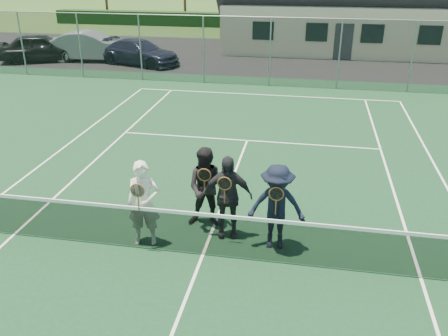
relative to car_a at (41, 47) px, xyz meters
The scene contains 14 objects.
ground 13.38m from the car_a, 14.37° to the left, with size 220.00×220.00×0.00m, color #2A491A.
court_surface 21.13m from the car_a, 52.21° to the right, with size 30.00×30.00×0.02m, color #14381E.
tarmac_carpark 9.56m from the car_a, 20.35° to the left, with size 40.00×12.00×0.01m, color black.
hedge_row 20.05m from the car_a, 49.81° to the left, with size 40.00×1.20×1.10m, color black.
car_a is the anchor object (origin of this frame).
car_b 2.72m from the car_a, 14.31° to the left, with size 1.67×4.79×1.58m, color gray.
car_c 5.66m from the car_a, ahead, with size 1.84×4.52×1.31m, color black.
court_markings 21.13m from the car_a, 52.21° to the right, with size 11.03×23.83×0.01m.
tennis_net 21.11m from the car_a, 52.21° to the right, with size 11.68×0.08×1.10m.
perimeter_fence 13.34m from the car_a, 13.83° to the right, with size 30.07×0.07×3.02m.
player_a 20.18m from the car_a, 54.63° to the right, with size 0.73×0.56×1.80m.
player_b 20.13m from the car_a, 50.56° to the right, with size 0.90×0.72×1.80m.
player_c 20.68m from the car_a, 50.09° to the right, with size 1.11×0.60×1.80m.
player_d 21.55m from the car_a, 48.41° to the right, with size 1.20×0.73×1.80m.
Camera 1 is at (1.83, -7.67, 5.47)m, focal length 38.00 mm.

